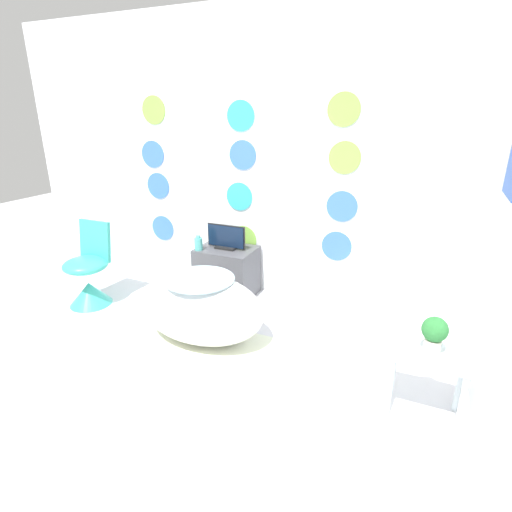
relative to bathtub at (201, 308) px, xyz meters
name	(u,v)px	position (x,y,z in m)	size (l,w,h in m)	color
ground_plane	(93,416)	(-0.15, -1.03, -0.27)	(12.00, 12.00, 0.00)	silver
wall_back_dotted	(241,159)	(-0.15, 1.07, 1.03)	(5.15, 0.05, 2.60)	white
rug	(197,344)	(0.01, -0.11, -0.27)	(1.39, 0.67, 0.01)	silver
bathtub	(201,308)	(0.00, 0.00, 0.00)	(1.04, 0.65, 0.54)	white
chair	(89,278)	(-1.28, 0.11, -0.01)	(0.40, 0.40, 0.77)	#38B2A3
tv_cabinet	(227,271)	(-0.20, 0.81, -0.03)	(0.55, 0.41, 0.48)	#4C4C51
tv	(226,238)	(-0.20, 0.81, 0.31)	(0.39, 0.12, 0.23)	black
vase	(198,244)	(-0.42, 0.66, 0.27)	(0.08, 0.08, 0.14)	#51B2AD
side_table	(428,366)	(1.65, -0.21, 0.07)	(0.43, 0.28, 0.43)	silver
potted_plant_left	(434,333)	(1.65, -0.21, 0.29)	(0.14, 0.14, 0.22)	beige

